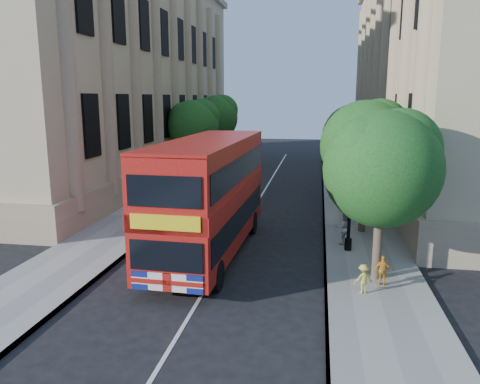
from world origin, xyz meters
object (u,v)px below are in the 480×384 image
at_px(box_van, 231,180).
at_px(woman_pedestrian, 344,228).
at_px(double_decker_bus, 209,193).
at_px(lamp_post, 350,194).
at_px(police_constable, 200,269).

xyz_separation_m(box_van, woman_pedestrian, (6.66, -8.80, -0.41)).
distance_m(double_decker_bus, box_van, 10.87).
bearing_deg(lamp_post, police_constable, -133.56).
height_order(box_van, woman_pedestrian, box_van).
bearing_deg(box_van, lamp_post, -57.23).
relative_size(lamp_post, police_constable, 2.77).
relative_size(box_van, woman_pedestrian, 3.12).
distance_m(police_constable, woman_pedestrian, 7.77).
relative_size(box_van, police_constable, 2.46).
distance_m(double_decker_bus, woman_pedestrian, 6.12).
bearing_deg(box_van, police_constable, -85.81).
height_order(police_constable, woman_pedestrian, police_constable).
bearing_deg(police_constable, double_decker_bus, -98.36).
bearing_deg(double_decker_bus, box_van, 97.85).
relative_size(lamp_post, double_decker_bus, 0.50).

